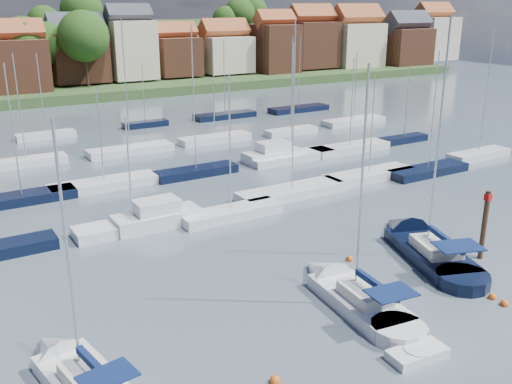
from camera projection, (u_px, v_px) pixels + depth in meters
ground at (135, 161)px, 64.61m from camera, size 260.00×260.00×0.00m
sailboat_left at (76, 376)px, 26.71m from camera, size 4.23×10.40×13.81m
sailboat_centre at (347, 293)px, 34.48m from camera, size 4.26×11.50×15.28m
sailboat_navy at (419, 245)px, 41.34m from camera, size 7.53×13.27×17.77m
tender at (417, 354)px, 28.59m from camera, size 3.17×1.66×0.66m
timber_piling at (483, 237)px, 39.48m from camera, size 0.40×0.40×7.22m
buoy_c at (275, 383)px, 26.83m from camera, size 0.53×0.53×0.53m
buoy_d at (425, 331)px, 31.03m from camera, size 0.49×0.49×0.49m
buoy_e at (350, 260)px, 39.64m from camera, size 0.50×0.50×0.50m
buoy_f at (504, 305)px, 33.73m from camera, size 0.50×0.50×0.50m
buoy_g at (492, 298)px, 34.50m from camera, size 0.48×0.48×0.48m
marina_field at (167, 165)px, 61.47m from camera, size 79.62×41.41×15.93m
far_shore_town at (12, 57)px, 139.51m from camera, size 212.46×90.00×22.27m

